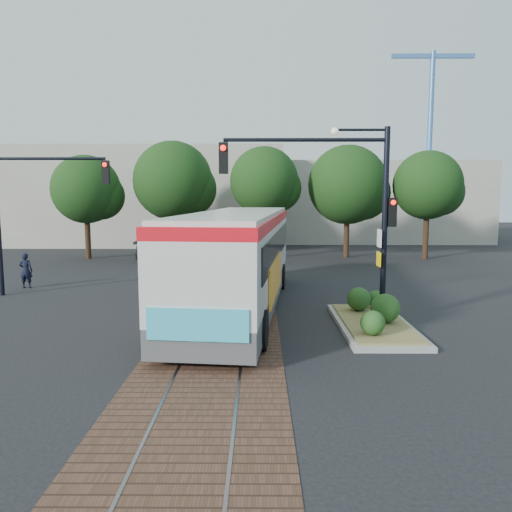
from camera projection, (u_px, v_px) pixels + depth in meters
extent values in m
plane|color=black|center=(223.00, 319.00, 16.72)|extent=(120.00, 120.00, 0.00)
cube|color=brown|center=(230.00, 295.00, 20.69)|extent=(3.60, 40.00, 0.01)
cube|color=slate|center=(212.00, 295.00, 20.69)|extent=(0.06, 40.00, 0.01)
cube|color=slate|center=(248.00, 295.00, 20.68)|extent=(0.06, 40.00, 0.01)
cylinder|color=#382314|center=(88.00, 237.00, 32.50)|extent=(0.36, 0.36, 2.86)
sphere|color=#103310|center=(86.00, 189.00, 32.12)|extent=(4.40, 4.40, 4.40)
cylinder|color=#382314|center=(174.00, 234.00, 33.24)|extent=(0.36, 0.36, 3.12)
sphere|color=#103310|center=(173.00, 181.00, 32.81)|extent=(5.20, 5.20, 5.20)
cylinder|color=#382314|center=(264.00, 233.00, 32.38)|extent=(0.36, 0.36, 3.39)
sphere|color=#103310|center=(264.00, 181.00, 31.98)|extent=(4.40, 4.40, 4.40)
cylinder|color=#382314|center=(346.00, 236.00, 33.17)|extent=(0.36, 0.36, 2.86)
sphere|color=#103310|center=(348.00, 185.00, 32.76)|extent=(5.20, 5.20, 5.20)
cylinder|color=#382314|center=(426.00, 235.00, 32.33)|extent=(0.36, 0.36, 3.12)
sphere|color=#103310|center=(428.00, 185.00, 31.94)|extent=(4.40, 4.40, 4.40)
cube|color=#ADA899|center=(156.00, 197.00, 44.08)|extent=(22.00, 12.00, 8.00)
cube|color=#ADA899|center=(376.00, 202.00, 45.99)|extent=(18.00, 10.00, 7.00)
cylinder|color=#3F72B2|center=(429.00, 146.00, 49.25)|extent=(0.50, 0.50, 18.00)
cube|color=#3F72B2|center=(433.00, 56.00, 48.21)|extent=(8.00, 0.40, 0.40)
cube|color=#49494B|center=(239.00, 293.00, 18.14)|extent=(4.09, 13.43, 0.77)
cube|color=silver|center=(238.00, 254.00, 17.97)|extent=(4.11, 13.43, 2.09)
cube|color=black|center=(240.00, 244.00, 18.26)|extent=(4.04, 12.12, 0.99)
cube|color=red|center=(238.00, 220.00, 17.82)|extent=(4.16, 13.44, 0.33)
cube|color=silver|center=(238.00, 214.00, 17.80)|extent=(3.98, 12.98, 0.15)
cube|color=black|center=(198.00, 267.00, 11.56)|extent=(1.77, 0.31, 0.99)
cube|color=#33B2CF|center=(197.00, 325.00, 11.54)|extent=(2.42, 0.31, 0.77)
cube|color=orange|center=(276.00, 278.00, 16.81)|extent=(0.57, 4.94, 1.21)
cylinder|color=black|center=(168.00, 327.00, 13.62)|extent=(0.50, 1.14, 1.10)
cylinder|color=black|center=(260.00, 330.00, 13.34)|extent=(0.50, 1.14, 1.10)
cylinder|color=black|center=(224.00, 275.00, 22.42)|extent=(0.50, 1.14, 1.10)
cylinder|color=black|center=(280.00, 276.00, 22.14)|extent=(0.50, 1.14, 1.10)
cube|color=gray|center=(373.00, 325.00, 15.69)|extent=(2.20, 5.20, 0.15)
cube|color=olive|center=(374.00, 322.00, 15.67)|extent=(1.90, 4.80, 0.08)
sphere|color=#1E4719|center=(373.00, 322.00, 14.04)|extent=(0.70, 0.70, 0.70)
sphere|color=#1E4719|center=(385.00, 308.00, 15.41)|extent=(0.90, 0.90, 0.90)
sphere|color=#1E4719|center=(359.00, 299.00, 17.01)|extent=(0.80, 0.80, 0.80)
sphere|color=#1E4719|center=(376.00, 299.00, 17.51)|extent=(0.60, 0.60, 0.60)
cylinder|color=black|center=(385.00, 225.00, 15.50)|extent=(0.18, 0.18, 6.00)
cylinder|color=black|center=(305.00, 140.00, 15.20)|extent=(5.00, 0.12, 0.12)
cube|color=black|center=(224.00, 158.00, 15.28)|extent=(0.28, 0.22, 0.95)
sphere|color=#FF190C|center=(223.00, 148.00, 15.11)|extent=(0.18, 0.18, 0.18)
cube|color=black|center=(392.00, 212.00, 15.45)|extent=(0.26, 0.20, 0.90)
sphere|color=#FF190C|center=(393.00, 203.00, 15.28)|extent=(0.16, 0.16, 0.16)
cube|color=white|center=(379.00, 238.00, 15.43)|extent=(0.04, 0.45, 0.55)
cube|color=yellow|center=(379.00, 259.00, 15.51)|extent=(0.04, 0.45, 0.45)
cylinder|color=black|center=(361.00, 130.00, 15.15)|extent=(1.60, 0.08, 0.08)
sphere|color=silver|center=(335.00, 131.00, 15.16)|extent=(0.24, 0.24, 0.24)
cylinder|color=black|center=(50.00, 159.00, 20.06)|extent=(4.50, 0.12, 0.12)
cube|color=black|center=(106.00, 172.00, 20.11)|extent=(0.28, 0.22, 0.95)
sphere|color=#FF190C|center=(105.00, 165.00, 19.94)|extent=(0.18, 0.18, 0.18)
imported|color=black|center=(26.00, 271.00, 22.26)|extent=(0.58, 0.39, 1.58)
imported|color=black|center=(175.00, 251.00, 30.70)|extent=(4.90, 2.28, 1.38)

